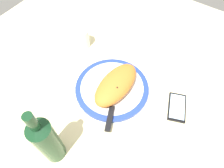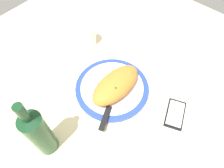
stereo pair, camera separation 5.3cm
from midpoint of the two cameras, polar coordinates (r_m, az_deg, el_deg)
name	(u,v)px [view 1 (the left image)]	position (r cm, az deg, el deg)	size (l,w,h in cm)	color
ground_plane	(112,91)	(85.66, -1.76, -2.01)	(150.00, 150.00, 3.00)	beige
plate	(112,88)	(83.69, -1.80, -1.18)	(29.74, 29.74, 1.70)	#233D99
calzone	(117,84)	(79.76, -0.58, 0.04)	(23.25, 11.68, 6.63)	orange
fork	(95,87)	(83.05, -6.44, -1.00)	(16.96, 5.69, 0.40)	silver
knife	(111,112)	(76.94, -2.22, -7.81)	(20.98, 10.62, 1.20)	silver
smartphone	(177,107)	(82.67, 15.76, -6.28)	(13.51, 10.41, 1.16)	black
water_glass	(82,39)	(98.22, -9.74, 12.12)	(6.53, 6.53, 9.30)	silver
wine_bottle	(47,141)	(66.24, -19.78, -14.68)	(6.89, 6.89, 29.04)	#14381E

